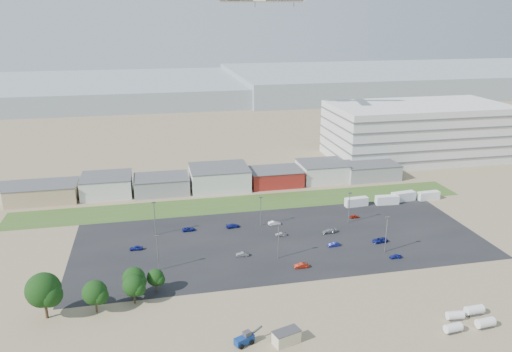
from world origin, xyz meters
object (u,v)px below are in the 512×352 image
object	(u,v)px
parked_car_8	(355,216)
parked_car_10	(135,285)
tree_far_left	(44,293)
parked_car_11	(274,223)
parked_car_1	(334,244)
parked_car_7	(281,234)
parked_car_0	(380,240)
parked_car_9	(189,229)
telehandler	(244,339)
parked_car_12	(329,231)
box_trailer_a	(356,202)
parked_car_6	(233,226)
parked_car_2	(395,256)
parked_car_4	(242,254)
parked_car_5	(136,248)
parked_car_13	(301,265)
storage_tank_nw	(455,315)
portable_shed	(286,337)

from	to	relation	value
parked_car_8	parked_car_10	xyz separation A→B (m)	(-70.25, -29.58, -0.00)
tree_far_left	parked_car_11	size ratio (longest dim) A/B	3.09
parked_car_1	parked_car_7	world-z (taller)	parked_car_1
parked_car_0	parked_car_9	size ratio (longest dim) A/B	1.15
telehandler	parked_car_12	bearing A→B (deg)	28.94
box_trailer_a	parked_car_6	bearing A→B (deg)	-172.54
parked_car_11	parked_car_12	bearing A→B (deg)	-123.93
box_trailer_a	parked_car_2	distance (m)	39.61
tree_far_left	box_trailer_a	bearing A→B (deg)	27.75
parked_car_0	parked_car_7	xyz separation A→B (m)	(-27.35, 10.32, -0.09)
parked_car_0	parked_car_4	bearing A→B (deg)	-96.05
parked_car_0	parked_car_9	distance (m)	57.95
box_trailer_a	parked_car_12	bearing A→B (deg)	-135.61
tree_far_left	parked_car_7	xyz separation A→B (m)	(61.57, 30.68, -5.58)
parked_car_5	parked_car_8	bearing A→B (deg)	100.98
tree_far_left	parked_car_7	bearing A→B (deg)	26.49
box_trailer_a	parked_car_13	size ratio (longest dim) A/B	2.08
parked_car_4	parked_car_11	world-z (taller)	parked_car_11
tree_far_left	parked_car_7	world-z (taller)	tree_far_left
parked_car_12	parked_car_4	bearing A→B (deg)	-73.94
parked_car_6	parked_car_9	size ratio (longest dim) A/B	1.07
parked_car_0	parked_car_4	distance (m)	41.25
storage_tank_nw	parked_car_9	size ratio (longest dim) A/B	0.92
parked_car_10	parked_car_11	distance (m)	52.11
parked_car_9	parked_car_12	xyz separation A→B (m)	(41.99, -10.61, 0.09)
storage_tank_nw	parked_car_5	world-z (taller)	storage_tank_nw
box_trailer_a	storage_tank_nw	bearing A→B (deg)	-99.21
box_trailer_a	parked_car_2	world-z (taller)	box_trailer_a
telehandler	parked_car_7	bearing A→B (deg)	42.61
parked_car_10	parked_car_12	world-z (taller)	parked_car_12
parked_car_4	parked_car_12	size ratio (longest dim) A/B	0.79
portable_shed	parked_car_2	world-z (taller)	portable_shed
portable_shed	parked_car_5	distance (m)	58.53
parked_car_2	parked_car_13	distance (m)	26.94
parked_car_1	parked_car_10	bearing A→B (deg)	-83.12
parked_car_5	parked_car_11	world-z (taller)	parked_car_11
storage_tank_nw	parked_car_10	xyz separation A→B (m)	(-69.12, 29.14, -0.57)
parked_car_1	parked_car_12	distance (m)	9.26
parked_car_2	parked_car_6	size ratio (longest dim) A/B	0.77
parked_car_4	parked_car_10	xyz separation A→B (m)	(-28.98, -10.42, -0.05)
parked_car_1	parked_car_0	bearing A→B (deg)	84.71
parked_car_8	parked_car_12	size ratio (longest dim) A/B	0.71
box_trailer_a	parked_car_2	bearing A→B (deg)	-101.62
storage_tank_nw	parked_car_4	world-z (taller)	storage_tank_nw
parked_car_2	parked_car_12	world-z (taller)	parked_car_12
telehandler	parked_car_12	world-z (taller)	telehandler
portable_shed	parked_car_6	distance (m)	59.56
telehandler	parked_car_11	distance (m)	61.11
box_trailer_a	parked_car_10	size ratio (longest dim) A/B	2.17
parked_car_1	parked_car_9	bearing A→B (deg)	-120.31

